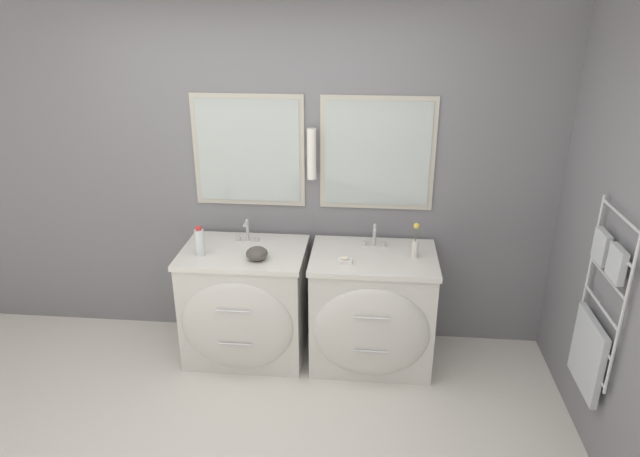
{
  "coord_description": "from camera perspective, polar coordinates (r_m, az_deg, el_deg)",
  "views": [
    {
      "loc": [
        0.73,
        -2.29,
        2.52
      ],
      "look_at": [
        0.41,
        1.15,
        1.09
      ],
      "focal_mm": 32.0,
      "sensor_mm": 36.0,
      "label": 1
    }
  ],
  "objects": [
    {
      "name": "wall_back",
      "position": [
        4.2,
        -4.84,
        5.59
      ],
      "size": [
        5.74,
        0.15,
        2.6
      ],
      "color": "slate",
      "rests_on": "ground_plane"
    },
    {
      "name": "wall_right",
      "position": [
        3.54,
        27.59,
        -0.56
      ],
      "size": [
        0.13,
        3.46,
        2.6
      ],
      "color": "slate",
      "rests_on": "ground_plane"
    },
    {
      "name": "vanity_left",
      "position": [
        4.21,
        -7.53,
        -7.48
      ],
      "size": [
        0.88,
        0.7,
        0.84
      ],
      "color": "silver",
      "rests_on": "ground_plane"
    },
    {
      "name": "vanity_right",
      "position": [
        4.12,
        5.2,
        -8.11
      ],
      "size": [
        0.88,
        0.7,
        0.84
      ],
      "color": "silver",
      "rests_on": "ground_plane"
    },
    {
      "name": "faucet_left",
      "position": [
        4.17,
        -7.29,
        -0.3
      ],
      "size": [
        0.17,
        0.11,
        0.17
      ],
      "color": "silver",
      "rests_on": "vanity_left"
    },
    {
      "name": "faucet_right",
      "position": [
        4.07,
        5.46,
        -0.77
      ],
      "size": [
        0.17,
        0.11,
        0.17
      ],
      "color": "silver",
      "rests_on": "vanity_right"
    },
    {
      "name": "toiletry_bottle",
      "position": [
        4.0,
        -11.95,
        -1.3
      ],
      "size": [
        0.06,
        0.06,
        0.21
      ],
      "color": "silver",
      "rests_on": "vanity_left"
    },
    {
      "name": "amenity_bowl",
      "position": [
        3.89,
        -6.32,
        -2.5
      ],
      "size": [
        0.15,
        0.15,
        0.09
      ],
      "color": "#4C4742",
      "rests_on": "vanity_left"
    },
    {
      "name": "flower_vase",
      "position": [
        3.93,
        9.51,
        -1.54
      ],
      "size": [
        0.05,
        0.05,
        0.25
      ],
      "color": "silver",
      "rests_on": "vanity_right"
    },
    {
      "name": "soap_dish",
      "position": [
        3.84,
        2.5,
        -3.18
      ],
      "size": [
        0.1,
        0.07,
        0.04
      ],
      "color": "white",
      "rests_on": "vanity_right"
    }
  ]
}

